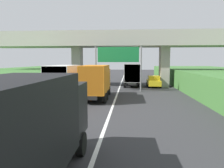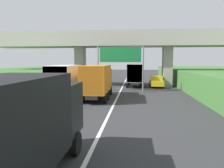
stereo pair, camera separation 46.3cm
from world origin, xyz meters
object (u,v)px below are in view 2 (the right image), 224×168
(truck_blue, at_px, (135,74))
(construction_barrel_3, at_px, (19,108))
(car_yellow, at_px, (156,82))
(truck_black, at_px, (13,130))
(overhead_highway_sign, at_px, (120,58))
(truck_white, at_px, (67,80))
(truck_orange, at_px, (98,80))

(truck_blue, distance_m, construction_barrel_3, 20.58)
(car_yellow, height_order, construction_barrel_3, car_yellow)
(construction_barrel_3, bearing_deg, truck_black, -61.03)
(truck_black, distance_m, truck_blue, 28.04)
(overhead_highway_sign, distance_m, truck_white, 7.94)
(truck_blue, xyz_separation_m, car_yellow, (3.19, -1.32, -1.08))
(overhead_highway_sign, distance_m, truck_orange, 6.38)
(truck_orange, distance_m, car_yellow, 12.64)
(truck_white, xyz_separation_m, car_yellow, (10.12, 10.51, -1.08))
(truck_black, relative_size, truck_blue, 1.00)
(truck_black, xyz_separation_m, car_yellow, (6.54, 26.52, -1.08))
(truck_orange, height_order, truck_black, same)
(truck_white, height_order, truck_black, same)
(truck_orange, distance_m, truck_black, 16.00)
(truck_orange, bearing_deg, truck_blue, 72.49)
(truck_orange, height_order, construction_barrel_3, truck_orange)
(overhead_highway_sign, distance_m, car_yellow, 7.79)
(truck_white, xyz_separation_m, construction_barrel_3, (-1.47, -6.89, -1.47))
(truck_black, relative_size, car_yellow, 1.78)
(construction_barrel_3, bearing_deg, truck_blue, 65.84)
(overhead_highway_sign, xyz_separation_m, car_yellow, (5.01, 4.90, -3.40))
(overhead_highway_sign, relative_size, truck_blue, 0.81)
(truck_white, xyz_separation_m, truck_blue, (6.93, 11.84, 0.00))
(truck_blue, bearing_deg, truck_black, -96.88)
(truck_white, bearing_deg, car_yellow, 46.09)
(overhead_highway_sign, bearing_deg, truck_white, -132.28)
(truck_orange, xyz_separation_m, construction_barrel_3, (-4.67, -6.88, -1.47))
(truck_black, relative_size, construction_barrel_3, 8.11)
(overhead_highway_sign, relative_size, truck_white, 0.81)
(truck_blue, relative_size, car_yellow, 1.78)
(truck_orange, relative_size, truck_black, 1.00)
(truck_orange, height_order, truck_blue, same)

